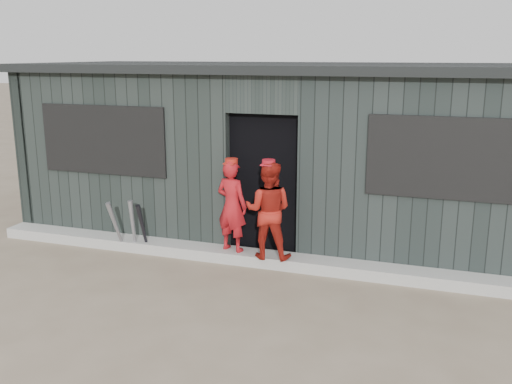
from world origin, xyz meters
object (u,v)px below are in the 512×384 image
(player_red_right, at_px, (268,210))
(bat_mid, at_px, (133,226))
(player_red_left, at_px, (232,206))
(bat_right, at_px, (143,228))
(player_grey_back, at_px, (313,218))
(bat_left, at_px, (116,227))
(dugout, at_px, (290,150))

(player_red_right, bearing_deg, bat_mid, -4.15)
(player_red_left, xyz_separation_m, player_red_right, (0.55, -0.11, 0.02))
(bat_mid, distance_m, player_red_right, 2.03)
(bat_mid, height_order, bat_right, bat_mid)
(player_red_left, bearing_deg, bat_right, 21.51)
(player_red_right, xyz_separation_m, player_grey_back, (0.48, 0.53, -0.21))
(bat_left, bearing_deg, player_red_right, 3.47)
(bat_left, height_order, bat_right, bat_left)
(player_red_left, bearing_deg, bat_mid, 20.99)
(dugout, bearing_deg, player_red_right, -83.67)
(bat_mid, bearing_deg, dugout, 45.54)
(player_grey_back, bearing_deg, bat_left, 28.26)
(player_red_left, bearing_deg, dugout, -86.79)
(bat_mid, distance_m, player_grey_back, 2.54)
(bat_right, distance_m, player_red_left, 1.36)
(bat_mid, xyz_separation_m, dugout, (1.79, 1.83, 0.90))
(bat_left, distance_m, player_red_left, 1.72)
(player_grey_back, relative_size, dugout, 0.14)
(player_red_right, distance_m, player_grey_back, 0.74)
(bat_mid, relative_size, player_red_left, 0.62)
(player_red_left, bearing_deg, player_grey_back, -142.93)
(bat_mid, xyz_separation_m, player_red_right, (1.99, 0.04, 0.40))
(dugout, bearing_deg, bat_right, -131.94)
(dugout, bearing_deg, player_grey_back, -61.80)
(bat_left, bearing_deg, player_grey_back, 13.91)
(bat_right, distance_m, dugout, 2.62)
(player_grey_back, bearing_deg, bat_mid, 27.28)
(bat_right, xyz_separation_m, player_grey_back, (2.32, 0.56, 0.21))
(player_red_right, relative_size, player_grey_back, 1.11)
(bat_left, relative_size, bat_right, 1.07)
(player_red_left, bearing_deg, player_red_right, -176.74)
(player_red_left, relative_size, player_red_right, 0.97)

